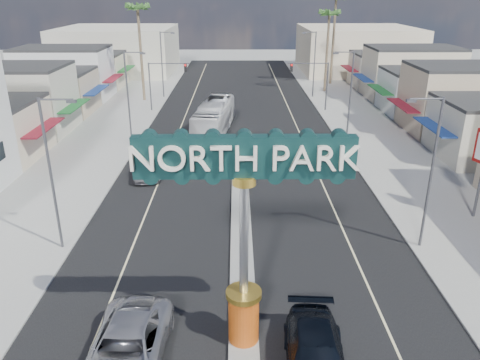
{
  "coord_description": "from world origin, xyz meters",
  "views": [
    {
      "loc": [
        -0.29,
        -14.21,
        14.17
      ],
      "look_at": [
        -0.08,
        11.19,
        3.85
      ],
      "focal_mm": 35.0,
      "sensor_mm": 36.0,
      "label": 1
    }
  ],
  "objects_px": {
    "traffic_signal_left": "(164,77)",
    "streetlight_l_near": "(53,168)",
    "streetlight_l_mid": "(129,94)",
    "suv_right": "(316,358)",
    "gateway_sign": "(244,220)",
    "streetlight_r_near": "(429,167)",
    "car_parked_left": "(147,166)",
    "suv_left": "(126,350)",
    "streetlight_l_far": "(163,61)",
    "palm_right_mid": "(329,17)",
    "city_bus": "(214,118)",
    "palm_right_far": "(336,3)",
    "streetlight_r_mid": "(349,94)",
    "streetlight_r_far": "(313,61)",
    "traffic_signal_right": "(313,77)",
    "palm_left_far": "(138,13)"
  },
  "relations": [
    {
      "from": "streetlight_l_mid",
      "to": "streetlight_r_mid",
      "type": "height_order",
      "value": "same"
    },
    {
      "from": "streetlight_l_mid",
      "to": "palm_right_mid",
      "type": "relative_size",
      "value": 0.74
    },
    {
      "from": "palm_right_mid",
      "to": "streetlight_l_far",
      "type": "bearing_deg",
      "value": -170.31
    },
    {
      "from": "streetlight_l_near",
      "to": "streetlight_l_far",
      "type": "bearing_deg",
      "value": 90.0
    },
    {
      "from": "palm_left_far",
      "to": "city_bus",
      "type": "distance_m",
      "value": 21.3
    },
    {
      "from": "palm_left_far",
      "to": "suv_left",
      "type": "relative_size",
      "value": 2.03
    },
    {
      "from": "streetlight_r_far",
      "to": "car_parked_left",
      "type": "height_order",
      "value": "streetlight_r_far"
    },
    {
      "from": "traffic_signal_right",
      "to": "streetlight_l_far",
      "type": "xyz_separation_m",
      "value": [
        -19.62,
        8.01,
        0.79
      ]
    },
    {
      "from": "gateway_sign",
      "to": "streetlight_l_near",
      "type": "height_order",
      "value": "gateway_sign"
    },
    {
      "from": "palm_right_mid",
      "to": "palm_right_far",
      "type": "bearing_deg",
      "value": 71.57
    },
    {
      "from": "streetlight_l_mid",
      "to": "palm_right_mid",
      "type": "distance_m",
      "value": 35.44
    },
    {
      "from": "streetlight_l_mid",
      "to": "streetlight_r_mid",
      "type": "distance_m",
      "value": 20.87
    },
    {
      "from": "streetlight_l_far",
      "to": "suv_right",
      "type": "bearing_deg",
      "value": -75.71
    },
    {
      "from": "streetlight_l_mid",
      "to": "palm_right_mid",
      "type": "bearing_deg",
      "value": 47.97
    },
    {
      "from": "city_bus",
      "to": "palm_right_far",
      "type": "bearing_deg",
      "value": 64.98
    },
    {
      "from": "streetlight_l_mid",
      "to": "city_bus",
      "type": "height_order",
      "value": "streetlight_l_mid"
    },
    {
      "from": "streetlight_r_mid",
      "to": "car_parked_left",
      "type": "relative_size",
      "value": 1.76
    },
    {
      "from": "suv_left",
      "to": "streetlight_l_far",
      "type": "bearing_deg",
      "value": 98.35
    },
    {
      "from": "suv_right",
      "to": "gateway_sign",
      "type": "bearing_deg",
      "value": 149.24
    },
    {
      "from": "streetlight_l_near",
      "to": "palm_right_mid",
      "type": "relative_size",
      "value": 0.74
    },
    {
      "from": "traffic_signal_left",
      "to": "streetlight_l_mid",
      "type": "height_order",
      "value": "streetlight_l_mid"
    },
    {
      "from": "streetlight_r_near",
      "to": "suv_left",
      "type": "height_order",
      "value": "streetlight_r_near"
    },
    {
      "from": "palm_left_far",
      "to": "traffic_signal_right",
      "type": "bearing_deg",
      "value": -15.15
    },
    {
      "from": "streetlight_l_far",
      "to": "palm_right_mid",
      "type": "distance_m",
      "value": 24.41
    },
    {
      "from": "streetlight_r_near",
      "to": "streetlight_r_far",
      "type": "height_order",
      "value": "same"
    },
    {
      "from": "traffic_signal_right",
      "to": "palm_left_far",
      "type": "relative_size",
      "value": 0.46
    },
    {
      "from": "gateway_sign",
      "to": "streetlight_l_far",
      "type": "bearing_deg",
      "value": 101.78
    },
    {
      "from": "palm_left_far",
      "to": "palm_right_mid",
      "type": "height_order",
      "value": "palm_left_far"
    },
    {
      "from": "streetlight_r_near",
      "to": "car_parked_left",
      "type": "relative_size",
      "value": 1.76
    },
    {
      "from": "streetlight_r_near",
      "to": "city_bus",
      "type": "xyz_separation_m",
      "value": [
        -13.09,
        24.19,
        -3.41
      ]
    },
    {
      "from": "streetlight_l_mid",
      "to": "suv_left",
      "type": "distance_m",
      "value": 30.36
    },
    {
      "from": "streetlight_l_far",
      "to": "traffic_signal_left",
      "type": "bearing_deg",
      "value": -81.14
    },
    {
      "from": "traffic_signal_right",
      "to": "city_bus",
      "type": "bearing_deg",
      "value": -140.4
    },
    {
      "from": "gateway_sign",
      "to": "streetlight_r_near",
      "type": "distance_m",
      "value": 13.19
    },
    {
      "from": "streetlight_l_far",
      "to": "streetlight_r_mid",
      "type": "height_order",
      "value": "same"
    },
    {
      "from": "traffic_signal_left",
      "to": "palm_right_mid",
      "type": "relative_size",
      "value": 0.5
    },
    {
      "from": "gateway_sign",
      "to": "city_bus",
      "type": "relative_size",
      "value": 0.77
    },
    {
      "from": "traffic_signal_left",
      "to": "suv_right",
      "type": "relative_size",
      "value": 1.02
    },
    {
      "from": "palm_left_far",
      "to": "car_parked_left",
      "type": "xyz_separation_m",
      "value": [
        5.4,
        -28.33,
        -10.62
      ]
    },
    {
      "from": "streetlight_l_far",
      "to": "palm_right_mid",
      "type": "height_order",
      "value": "palm_right_mid"
    },
    {
      "from": "streetlight_r_mid",
      "to": "palm_right_mid",
      "type": "bearing_deg",
      "value": 84.36
    },
    {
      "from": "palm_right_mid",
      "to": "palm_right_far",
      "type": "distance_m",
      "value": 6.57
    },
    {
      "from": "streetlight_l_mid",
      "to": "suv_right",
      "type": "bearing_deg",
      "value": -66.16
    },
    {
      "from": "suv_left",
      "to": "streetlight_r_near",
      "type": "bearing_deg",
      "value": 34.16
    },
    {
      "from": "traffic_signal_left",
      "to": "car_parked_left",
      "type": "height_order",
      "value": "traffic_signal_left"
    },
    {
      "from": "streetlight_r_near",
      "to": "suv_left",
      "type": "relative_size",
      "value": 1.4
    },
    {
      "from": "traffic_signal_left",
      "to": "streetlight_l_near",
      "type": "xyz_separation_m",
      "value": [
        -1.25,
        -33.99,
        0.79
      ]
    },
    {
      "from": "gateway_sign",
      "to": "car_parked_left",
      "type": "xyz_separation_m",
      "value": [
        -7.6,
        19.69,
        -5.05
      ]
    },
    {
      "from": "traffic_signal_right",
      "to": "streetlight_l_mid",
      "type": "xyz_separation_m",
      "value": [
        -19.62,
        -13.99,
        0.79
      ]
    },
    {
      "from": "streetlight_l_near",
      "to": "streetlight_r_mid",
      "type": "height_order",
      "value": "same"
    }
  ]
}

